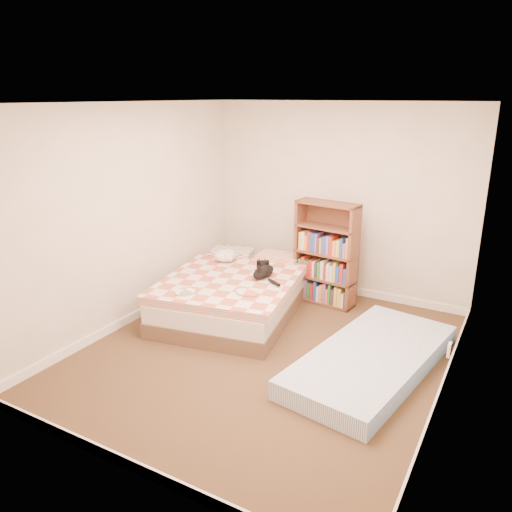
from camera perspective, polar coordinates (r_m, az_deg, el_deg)
The scene contains 6 objects.
room at distance 4.85m, azimuth 1.14°, elevation 1.55°, with size 3.51×4.01×2.51m.
bed at distance 6.16m, azimuth -2.28°, elevation -4.16°, with size 1.78×2.27×0.55m.
bookshelf at distance 6.40m, azimuth 8.00°, elevation -1.03°, with size 0.82×0.36×1.32m.
floor_mattress at distance 5.11m, azimuth 13.08°, elevation -11.47°, with size 0.95×2.11×0.19m, color #6D91B6.
black_cat at distance 5.97m, azimuth 1.03°, elevation -1.72°, with size 0.36×0.68×0.15m.
white_dog at distance 6.51m, azimuth -3.54°, elevation 0.03°, with size 0.32×0.35×0.15m.
Camera 1 is at (2.19, -4.11, 2.57)m, focal length 35.00 mm.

